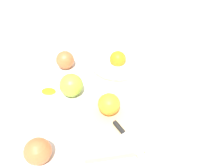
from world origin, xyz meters
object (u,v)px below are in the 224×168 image
object	(u,v)px
orange_on_board	(109,104)
apple_mid_left	(71,85)
bowl	(118,65)
knife	(125,136)
apple_front_left	(65,60)
apple_front_right	(38,151)
cutting_board	(109,124)

from	to	relation	value
orange_on_board	apple_mid_left	size ratio (longest dim) A/B	0.85
apple_mid_left	bowl	bearing A→B (deg)	116.31
bowl	orange_on_board	world-z (taller)	bowl
bowl	orange_on_board	xyz separation A→B (m)	(0.21, -0.07, 0.02)
bowl	knife	bearing A→B (deg)	-7.10
bowl	apple_mid_left	distance (m)	0.20
orange_on_board	apple_front_left	world-z (taller)	orange_on_board
orange_on_board	apple_front_right	size ratio (longest dim) A/B	0.93
orange_on_board	knife	world-z (taller)	orange_on_board
apple_front_left	bowl	bearing A→B (deg)	71.28
orange_on_board	apple_front_right	xyz separation A→B (m)	(0.11, -0.21, -0.02)
knife	cutting_board	bearing A→B (deg)	-148.83
apple_front_left	apple_front_right	distance (m)	0.40
orange_on_board	knife	distance (m)	0.11
orange_on_board	apple_front_right	bearing A→B (deg)	-61.34
orange_on_board	knife	bearing A→B (deg)	16.66
orange_on_board	apple_mid_left	world-z (taller)	orange_on_board
knife	apple_front_left	xyz separation A→B (m)	(-0.37, -0.15, 0.01)
apple_front_right	knife	bearing A→B (deg)	93.48
bowl	cutting_board	world-z (taller)	bowl
orange_on_board	apple_mid_left	bearing A→B (deg)	-137.98
cutting_board	apple_front_left	world-z (taller)	apple_front_left
knife	apple_front_right	distance (m)	0.24
bowl	apple_front_right	size ratio (longest dim) A/B	2.73
bowl	knife	world-z (taller)	bowl
cutting_board	apple_front_right	world-z (taller)	apple_front_right
cutting_board	apple_mid_left	bearing A→B (deg)	-147.47
bowl	apple_mid_left	size ratio (longest dim) A/B	2.50
cutting_board	orange_on_board	world-z (taller)	orange_on_board
cutting_board	apple_mid_left	size ratio (longest dim) A/B	2.92
apple_front_left	orange_on_board	bearing A→B (deg)	24.51
bowl	apple_front_right	distance (m)	0.42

